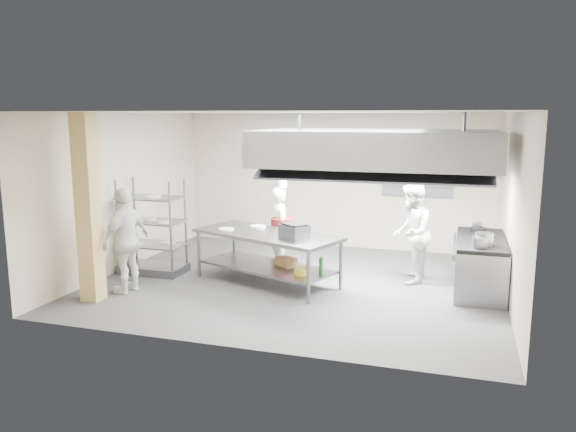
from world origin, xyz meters
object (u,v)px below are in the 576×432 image
(pass_rack, at_px, (152,226))
(stockpot, at_px, (484,239))
(island, at_px, (267,258))
(chef_plating, at_px, (126,240))
(griddle, at_px, (294,231))
(cooking_range, at_px, (480,266))
(chef_head, at_px, (281,228))
(chef_line, at_px, (411,233))

(pass_rack, xyz_separation_m, stockpot, (5.90, 0.20, 0.11))
(island, height_order, chef_plating, chef_plating)
(chef_plating, distance_m, griddle, 2.82)
(stockpot, bearing_deg, cooking_range, 92.16)
(pass_rack, bearing_deg, chef_head, 23.21)
(cooking_range, distance_m, chef_plating, 5.99)
(island, xyz_separation_m, chef_plating, (-2.08, -1.18, 0.43))
(island, height_order, stockpot, stockpot)
(chef_plating, height_order, griddle, chef_plating)
(chef_line, height_order, stockpot, chef_line)
(griddle, bearing_deg, island, -168.01)
(pass_rack, distance_m, stockpot, 5.90)
(chef_plating, bearing_deg, griddle, 117.61)
(pass_rack, relative_size, stockpot, 6.27)
(chef_head, relative_size, stockpot, 5.61)
(cooking_range, bearing_deg, stockpot, -87.84)
(stockpot, bearing_deg, chef_plating, -166.55)
(chef_plating, relative_size, griddle, 3.96)
(chef_line, distance_m, griddle, 2.13)
(island, relative_size, griddle, 5.91)
(chef_head, distance_m, stockpot, 3.77)
(pass_rack, distance_m, chef_plating, 1.18)
(chef_plating, distance_m, stockpot, 5.86)
(island, relative_size, chef_line, 1.48)
(island, relative_size, stockpot, 9.31)
(cooking_range, height_order, stockpot, stockpot)
(griddle, relative_size, stockpot, 1.58)
(chef_plating, bearing_deg, pass_rack, -162.26)
(chef_plating, xyz_separation_m, stockpot, (5.70, 1.36, 0.11))
(pass_rack, bearing_deg, griddle, -5.24)
(stockpot, bearing_deg, griddle, -172.19)
(griddle, height_order, stockpot, griddle)
(island, xyz_separation_m, cooking_range, (3.60, 0.68, -0.04))
(cooking_range, relative_size, stockpot, 7.03)
(chef_head, relative_size, chef_plating, 0.90)
(pass_rack, height_order, chef_plating, pass_rack)
(cooking_range, relative_size, griddle, 4.46)
(chef_plating, bearing_deg, island, 127.49)
(island, xyz_separation_m, griddle, (0.57, -0.23, 0.56))
(island, distance_m, griddle, 0.84)
(pass_rack, xyz_separation_m, chef_head, (2.22, 0.99, -0.09))
(island, xyz_separation_m, stockpot, (3.62, 0.19, 0.54))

